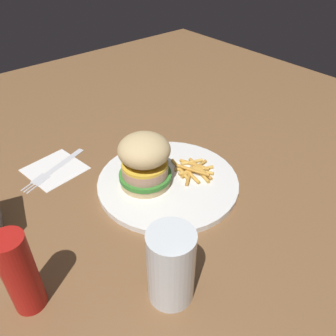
% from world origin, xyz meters
% --- Properties ---
extents(ground_plane, '(1.60, 1.60, 0.00)m').
position_xyz_m(ground_plane, '(0.00, 0.00, 0.00)').
color(ground_plane, brown).
extents(plate, '(0.28, 0.28, 0.01)m').
position_xyz_m(plate, '(-0.02, -0.02, 0.01)').
color(plate, white).
rests_on(plate, ground_plane).
extents(sandwich, '(0.10, 0.10, 0.11)m').
position_xyz_m(sandwich, '(0.01, 0.02, 0.07)').
color(sandwich, tan).
rests_on(sandwich, plate).
extents(fries_pile, '(0.11, 0.09, 0.01)m').
position_xyz_m(fries_pile, '(-0.03, -0.08, 0.02)').
color(fries_pile, '#E5B251').
rests_on(fries_pile, plate).
extents(napkin, '(0.12, 0.12, 0.00)m').
position_xyz_m(napkin, '(0.18, 0.13, 0.00)').
color(napkin, white).
rests_on(napkin, ground_plane).
extents(fork, '(0.08, 0.17, 0.00)m').
position_xyz_m(fork, '(0.18, 0.13, 0.00)').
color(fork, silver).
rests_on(fork, napkin).
extents(drink_glass, '(0.07, 0.07, 0.12)m').
position_xyz_m(drink_glass, '(-0.21, 0.14, 0.05)').
color(drink_glass, silver).
rests_on(drink_glass, ground_plane).
extents(ketchup_bottle, '(0.04, 0.04, 0.14)m').
position_xyz_m(ketchup_bottle, '(-0.09, 0.30, 0.07)').
color(ketchup_bottle, '#B21914').
rests_on(ketchup_bottle, ground_plane).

